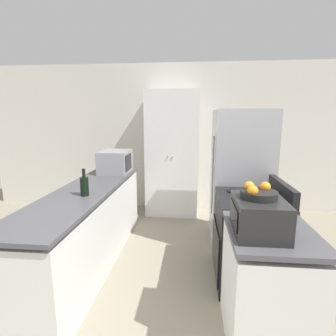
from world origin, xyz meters
The scene contains 10 objects.
wall_back centered at (0.00, 3.44, 1.30)m, with size 7.00×0.06×2.60m.
counter_left centered at (-0.87, 1.40, 0.43)m, with size 0.60×2.59×0.89m.
counter_right centered at (0.87, 0.47, 0.43)m, with size 0.60×0.73×0.89m.
pantry_cabinet centered at (-0.05, 3.12, 1.06)m, with size 0.87×0.56×2.11m.
stove centered at (0.89, 1.24, 0.46)m, with size 0.66×0.77×1.05m.
refrigerator centered at (0.92, 2.06, 0.88)m, with size 0.73×0.80×1.77m.
microwave centered at (-0.80, 2.28, 1.05)m, with size 0.40×0.51×0.31m.
wine_bottle centered at (-0.77, 1.13, 1.00)m, with size 0.08×0.08×0.28m.
toaster_oven centered at (0.76, 0.42, 1.02)m, with size 0.33×0.44×0.24m.
fruit_bowl centered at (0.75, 0.44, 1.17)m, with size 0.25×0.25×0.10m.
Camera 1 is at (0.31, -1.32, 1.67)m, focal length 28.00 mm.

